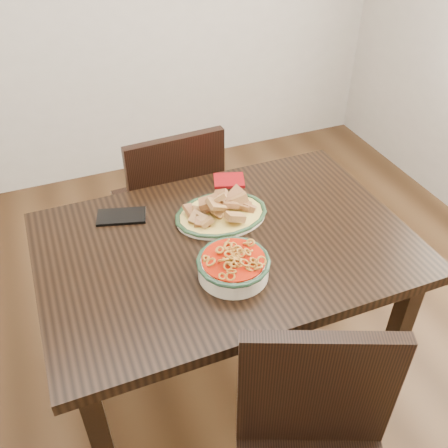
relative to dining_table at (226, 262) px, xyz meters
name	(u,v)px	position (x,y,z in m)	size (l,w,h in m)	color
floor	(220,365)	(-0.01, 0.06, -0.66)	(3.50, 3.50, 0.00)	#342010
dining_table	(226,262)	(0.00, 0.00, 0.00)	(1.24, 0.83, 0.75)	black
chair_far	(171,204)	(-0.02, 0.61, -0.16)	(0.44, 0.44, 0.89)	black
fish_plate	(221,207)	(0.03, 0.13, 0.14)	(0.33, 0.26, 0.11)	#F0E5CB
noodle_bowl	(233,264)	(-0.04, -0.16, 0.14)	(0.23, 0.23, 0.08)	#EDE4C8
smartphone	(121,216)	(-0.30, 0.26, 0.10)	(0.17, 0.09, 0.01)	black
napkin	(229,180)	(0.15, 0.33, 0.10)	(0.12, 0.10, 0.01)	maroon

